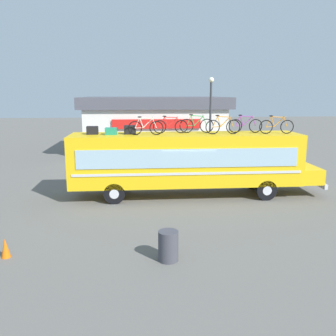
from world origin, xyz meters
TOP-DOWN VIEW (x-y plane):
  - ground_plane at (0.00, 0.00)m, footprint 120.00×120.00m
  - bus at (0.17, -0.00)m, footprint 12.34×2.42m
  - luggage_bag_1 at (-4.47, 0.16)m, footprint 0.52×0.42m
  - luggage_bag_2 at (-3.58, 0.01)m, footprint 0.54×0.49m
  - luggage_bag_3 at (-2.68, 0.17)m, footprint 0.56×0.48m
  - rooftop_bicycle_1 at (-1.94, -0.35)m, footprint 1.66×0.44m
  - rooftop_bicycle_2 at (-0.72, 0.29)m, footprint 1.70×0.44m
  - rooftop_bicycle_3 at (0.58, 0.39)m, footprint 1.70×0.44m
  - rooftop_bicycle_4 at (1.74, -0.28)m, footprint 1.69×0.44m
  - rooftop_bicycle_5 at (3.00, 0.25)m, footprint 1.70×0.44m
  - rooftop_bicycle_6 at (4.35, -0.34)m, footprint 1.71×0.44m
  - roadside_building at (-0.91, 13.88)m, footprint 12.08×7.87m
  - trash_bin at (-1.42, -6.99)m, footprint 0.62×0.62m
  - traffic_cone at (-6.46, -6.39)m, footprint 0.28×0.28m
  - street_lamp at (2.38, 5.97)m, footprint 0.34×0.34m

SIDE VIEW (x-z plane):
  - ground_plane at x=0.00m, z-range 0.00..0.00m
  - traffic_cone at x=-6.46m, z-range 0.00..0.62m
  - trash_bin at x=-1.42m, z-range 0.00..0.94m
  - bus at x=0.17m, z-range 0.28..3.38m
  - roadside_building at x=-0.91m, z-range 0.06..4.77m
  - luggage_bag_2 at x=-3.58m, z-range 3.10..3.42m
  - luggage_bag_1 at x=-4.47m, z-range 3.10..3.48m
  - luggage_bag_3 at x=-2.68m, z-range 3.10..3.51m
  - rooftop_bicycle_2 at x=-0.72m, z-range 3.03..3.89m
  - rooftop_bicycle_1 at x=-1.94m, z-range 3.03..3.90m
  - rooftop_bicycle_6 at x=4.35m, z-range 3.03..3.92m
  - rooftop_bicycle_5 at x=3.00m, z-range 3.03..3.92m
  - rooftop_bicycle_4 at x=1.74m, z-range 3.02..3.94m
  - rooftop_bicycle_3 at x=0.58m, z-range 3.02..3.94m
  - street_lamp at x=2.38m, z-range 0.64..6.66m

